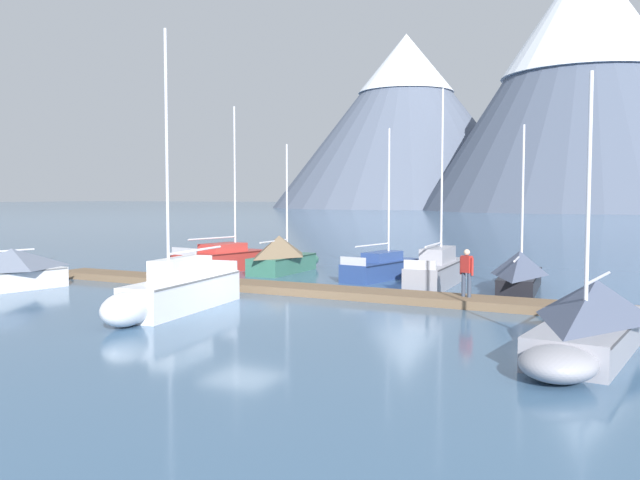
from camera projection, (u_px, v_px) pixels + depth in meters
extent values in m
plane|color=#426689|center=(242.00, 308.00, 23.60)|extent=(700.00, 700.00, 0.00)
cone|color=slate|center=(406.00, 121.00, 223.15)|extent=(87.49, 87.49, 56.36)
cone|color=white|center=(406.00, 64.00, 221.94)|extent=(31.15, 31.15, 19.11)
cone|color=#4C566B|center=(586.00, 81.00, 178.89)|extent=(85.53, 85.53, 68.03)
cone|color=white|center=(588.00, 13.00, 177.75)|extent=(43.69, 43.69, 33.10)
cube|color=brown|center=(297.00, 289.00, 27.15)|extent=(25.33, 2.20, 0.30)
cylinder|color=#38383D|center=(288.00, 292.00, 26.48)|extent=(24.30, 0.61, 0.24)
cylinder|color=#38383D|center=(307.00, 288.00, 27.83)|extent=(24.30, 0.61, 0.24)
cube|color=black|center=(71.00, 273.00, 32.96)|extent=(0.19, 1.89, 0.27)
cube|color=silver|center=(4.00, 280.00, 27.86)|extent=(2.64, 4.97, 0.83)
cube|color=slate|center=(4.00, 271.00, 27.84)|extent=(2.67, 4.88, 0.06)
cylinder|color=silver|center=(9.00, 251.00, 27.98)|extent=(0.47, 2.16, 0.08)
pyramid|color=slate|center=(12.00, 259.00, 28.09)|extent=(2.72, 4.08, 0.88)
cube|color=#B2332D|center=(221.00, 261.00, 35.08)|extent=(2.81, 5.41, 0.99)
ellipsoid|color=#B2332D|center=(258.00, 258.00, 37.29)|extent=(1.80, 1.55, 0.94)
cube|color=#501614|center=(221.00, 253.00, 35.05)|extent=(2.83, 5.31, 0.06)
cylinder|color=silver|center=(235.00, 179.00, 35.61)|extent=(0.10, 0.10, 7.51)
cylinder|color=silver|center=(213.00, 238.00, 34.53)|extent=(0.69, 3.19, 0.08)
cube|color=#C03A35|center=(223.00, 248.00, 35.13)|extent=(1.72, 2.52, 0.43)
cube|color=silver|center=(184.00, 252.00, 33.07)|extent=(1.67, 0.42, 0.36)
cube|color=#336B56|center=(282.00, 264.00, 34.37)|extent=(1.80, 4.61, 0.85)
ellipsoid|color=#336B56|center=(305.00, 260.00, 36.74)|extent=(1.46, 1.95, 0.81)
cube|color=#163027|center=(282.00, 257.00, 34.35)|extent=(1.84, 4.52, 0.06)
cylinder|color=silver|center=(287.00, 200.00, 34.62)|extent=(0.10, 0.10, 5.62)
cylinder|color=silver|center=(274.00, 241.00, 33.50)|extent=(0.18, 2.76, 0.08)
pyramid|color=#7A664C|center=(279.00, 246.00, 34.00)|extent=(2.02, 3.71, 1.04)
cube|color=white|center=(183.00, 294.00, 23.10)|extent=(2.09, 5.86, 1.08)
ellipsoid|color=white|center=(126.00, 309.00, 20.08)|extent=(1.42, 2.15, 1.02)
cube|color=slate|center=(183.00, 279.00, 23.07)|extent=(2.11, 5.75, 0.06)
cylinder|color=silver|center=(167.00, 156.00, 21.95)|extent=(0.10, 0.10, 8.11)
cylinder|color=silver|center=(196.00, 250.00, 23.83)|extent=(0.52, 3.55, 0.08)
cube|color=white|center=(181.00, 269.00, 22.91)|extent=(1.28, 2.68, 0.70)
cube|color=silver|center=(222.00, 265.00, 25.68)|extent=(1.25, 0.25, 0.36)
cube|color=navy|center=(381.00, 270.00, 31.72)|extent=(2.24, 5.00, 0.83)
ellipsoid|color=navy|center=(409.00, 265.00, 33.85)|extent=(1.44, 1.60, 0.79)
cube|color=#121D39|center=(381.00, 262.00, 31.69)|extent=(2.27, 4.92, 0.06)
cylinder|color=silver|center=(389.00, 195.00, 32.03)|extent=(0.10, 0.10, 6.19)
cylinder|color=silver|center=(373.00, 245.00, 31.06)|extent=(0.56, 2.77, 0.08)
cube|color=#2F4A8A|center=(382.00, 256.00, 31.77)|extent=(1.36, 2.31, 0.43)
cube|color=silver|center=(353.00, 261.00, 29.81)|extent=(1.29, 0.32, 0.36)
cube|color=#93939E|center=(437.00, 274.00, 29.29)|extent=(1.81, 6.06, 1.00)
ellipsoid|color=#93939E|center=(453.00, 267.00, 32.34)|extent=(1.32, 1.92, 0.95)
cube|color=#424247|center=(437.00, 264.00, 29.26)|extent=(1.84, 5.94, 0.06)
cylinder|color=silver|center=(442.00, 176.00, 29.69)|extent=(0.10, 0.10, 7.50)
cylinder|color=silver|center=(434.00, 245.00, 28.60)|extent=(0.26, 2.79, 0.08)
cube|color=#A0A0AB|center=(438.00, 255.00, 29.37)|extent=(1.17, 2.75, 0.65)
cube|color=silver|center=(420.00, 265.00, 26.57)|extent=(1.28, 0.18, 0.36)
cube|color=black|center=(520.00, 282.00, 27.76)|extent=(1.92, 5.74, 0.73)
ellipsoid|color=black|center=(526.00, 274.00, 30.60)|extent=(1.28, 1.43, 0.69)
cube|color=black|center=(520.00, 274.00, 27.74)|extent=(1.94, 5.63, 0.06)
cylinder|color=silver|center=(523.00, 199.00, 27.99)|extent=(0.10, 0.10, 6.04)
cylinder|color=silver|center=(518.00, 258.00, 26.59)|extent=(0.41, 3.31, 0.08)
pyramid|color=#4C5670|center=(520.00, 263.00, 27.32)|extent=(2.05, 4.64, 0.93)
cube|color=#93939E|center=(591.00, 336.00, 16.97)|extent=(2.50, 6.28, 0.79)
ellipsoid|color=#93939E|center=(558.00, 364.00, 14.13)|extent=(1.77, 1.96, 0.75)
cube|color=#424247|center=(592.00, 322.00, 16.95)|extent=(2.53, 6.17, 0.06)
cylinder|color=silver|center=(588.00, 199.00, 16.10)|extent=(0.10, 0.10, 6.00)
cylinder|color=silver|center=(598.00, 278.00, 17.47)|extent=(0.39, 2.96, 0.08)
pyramid|color=#4C5670|center=(596.00, 298.00, 17.30)|extent=(2.62, 5.09, 0.97)
cylinder|color=#384256|center=(469.00, 285.00, 23.97)|extent=(0.14, 0.14, 0.86)
cylinder|color=#384256|center=(463.00, 284.00, 24.18)|extent=(0.14, 0.14, 0.86)
cube|color=#B22823|center=(467.00, 264.00, 24.03)|extent=(0.44, 0.36, 0.60)
sphere|color=beige|center=(467.00, 252.00, 24.00)|extent=(0.22, 0.22, 0.22)
cylinder|color=#B22823|center=(472.00, 267.00, 23.84)|extent=(0.09, 0.09, 0.62)
cylinder|color=#B22823|center=(461.00, 266.00, 24.23)|extent=(0.09, 0.09, 0.62)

